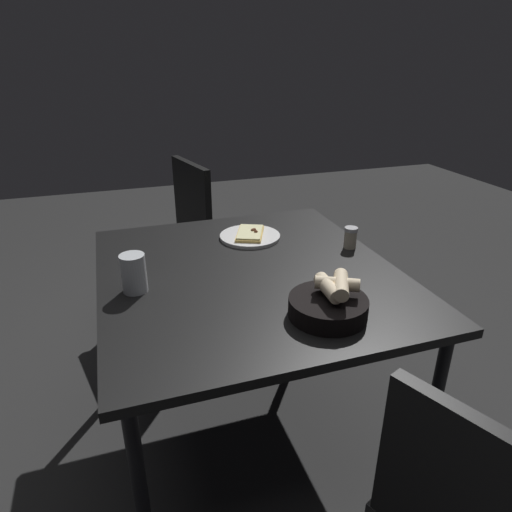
# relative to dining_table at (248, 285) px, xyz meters

# --- Properties ---
(ground) EXTENTS (8.00, 8.00, 0.00)m
(ground) POSITION_rel_dining_table_xyz_m (0.00, 0.00, -0.70)
(ground) COLOR #292929
(dining_table) EXTENTS (1.14, 1.04, 0.75)m
(dining_table) POSITION_rel_dining_table_xyz_m (0.00, 0.00, 0.00)
(dining_table) COLOR black
(dining_table) RESTS_ON ground
(pizza_plate) EXTENTS (0.25, 0.25, 0.04)m
(pizza_plate) POSITION_rel_dining_table_xyz_m (0.29, -0.10, 0.07)
(pizza_plate) COLOR white
(pizza_plate) RESTS_ON dining_table
(bread_basket) EXTENTS (0.23, 0.23, 0.12)m
(bread_basket) POSITION_rel_dining_table_xyz_m (-0.36, -0.13, 0.10)
(bread_basket) COLOR black
(bread_basket) RESTS_ON dining_table
(beer_glass) EXTENTS (0.08, 0.08, 0.13)m
(beer_glass) POSITION_rel_dining_table_xyz_m (-0.03, 0.40, 0.12)
(beer_glass) COLOR silver
(beer_glass) RESTS_ON dining_table
(pepper_shaker) EXTENTS (0.05, 0.05, 0.09)m
(pepper_shaker) POSITION_rel_dining_table_xyz_m (0.07, -0.45, 0.10)
(pepper_shaker) COLOR #BFB299
(pepper_shaker) RESTS_ON dining_table
(chair_far) EXTENTS (0.53, 0.53, 0.94)m
(chair_far) POSITION_rel_dining_table_xyz_m (0.93, 0.13, -0.17)
(chair_far) COLOR #2D2D2D
(chair_far) RESTS_ON ground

